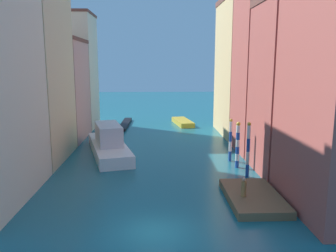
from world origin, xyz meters
TOP-DOWN VIEW (x-y plane):
  - ground_plane at (0.00, 24.50)m, footprint 154.00×154.00m
  - building_left_1 at (-12.91, 16.17)m, footprint 7.61×10.14m
  - building_left_2 at (-12.91, 25.82)m, footprint 7.61×9.06m
  - building_left_3 at (-12.91, 34.36)m, footprint 7.61×7.67m
  - building_right_1 at (12.91, 11.30)m, footprint 7.61×7.35m
  - building_right_2 at (12.91, 18.88)m, footprint 7.61×7.31m
  - building_right_3 at (12.91, 28.41)m, footprint 7.61×11.69m
  - waterfront_dock at (7.03, 4.39)m, footprint 3.70×6.54m
  - person_on_dock at (6.19, 3.87)m, footprint 0.36×0.36m
  - mooring_pole_0 at (8.02, 9.66)m, footprint 0.33×0.33m
  - mooring_pole_1 at (7.79, 12.43)m, footprint 0.39×0.39m
  - mooring_pole_2 at (7.59, 14.65)m, footprint 0.32×0.32m
  - vaporetto_white at (-5.07, 17.93)m, footprint 6.46×12.98m
  - gondola_black at (-4.80, 35.53)m, footprint 1.45×10.41m
  - motorboat_0 at (4.51, 36.08)m, footprint 3.29×7.30m

SIDE VIEW (x-z plane):
  - ground_plane at x=0.00m, z-range 0.00..0.00m
  - gondola_black at x=-4.80m, z-range 0.00..0.42m
  - waterfront_dock at x=7.03m, z-range 0.00..0.56m
  - motorboat_0 at x=4.51m, z-range 0.00..0.74m
  - vaporetto_white at x=-5.07m, z-range -0.46..2.84m
  - person_on_dock at x=6.19m, z-range 0.51..1.88m
  - mooring_pole_2 at x=7.59m, z-range 0.05..4.40m
  - mooring_pole_1 at x=7.79m, z-range 0.06..4.47m
  - mooring_pole_0 at x=8.02m, z-range 0.05..4.91m
  - building_left_2 at x=-12.91m, z-range 0.01..12.91m
  - building_right_1 at x=12.91m, z-range 0.01..15.64m
  - building_left_3 at x=-12.91m, z-range 0.01..17.19m
  - building_right_3 at x=12.91m, z-range 0.01..18.61m
  - building_right_2 at x=12.91m, z-range 0.01..19.45m
  - building_left_1 at x=-12.91m, z-range 0.01..20.77m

